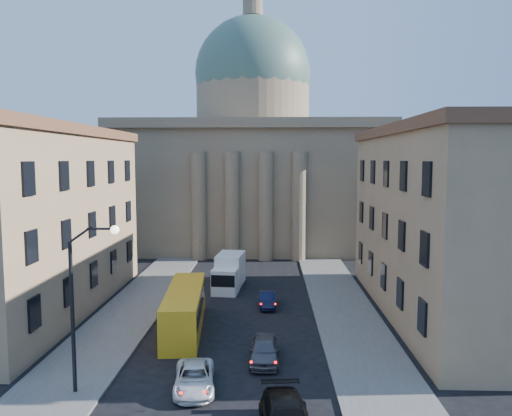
% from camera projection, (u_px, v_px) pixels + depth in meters
% --- Properties ---
extents(sidewalk_left, '(5.00, 60.00, 0.15)m').
position_uv_depth(sidewalk_left, '(116.00, 327.00, 35.79)').
color(sidewalk_left, '#5A5753').
rests_on(sidewalk_left, ground).
extents(sidewalk_right, '(5.00, 60.00, 0.15)m').
position_uv_depth(sidewalk_right, '(354.00, 330.00, 35.29)').
color(sidewalk_right, '#5A5753').
rests_on(sidewalk_right, ground).
extents(church, '(68.02, 28.76, 36.60)m').
position_uv_depth(church, '(253.00, 161.00, 71.65)').
color(church, '#79624B').
rests_on(church, ground).
extents(building_left, '(11.60, 26.60, 14.70)m').
position_uv_depth(building_left, '(22.00, 219.00, 39.29)').
color(building_left, tan).
rests_on(building_left, ground).
extents(building_right, '(11.60, 26.60, 14.70)m').
position_uv_depth(building_right, '(458.00, 220.00, 38.30)').
color(building_right, tan).
rests_on(building_right, ground).
extents(street_lamp, '(2.62, 0.44, 8.83)m').
position_uv_depth(street_lamp, '(82.00, 294.00, 25.28)').
color(street_lamp, black).
rests_on(street_lamp, ground).
extents(car_left_mid, '(2.58, 4.69, 1.24)m').
position_uv_depth(car_left_mid, '(194.00, 378.00, 26.27)').
color(car_left_mid, white).
rests_on(car_left_mid, ground).
extents(car_right_far, '(1.77, 4.30, 1.46)m').
position_uv_depth(car_right_far, '(264.00, 350.00, 29.87)').
color(car_right_far, '#535359').
rests_on(car_right_far, ground).
extents(car_right_distant, '(1.40, 3.75, 1.22)m').
position_uv_depth(car_right_distant, '(267.00, 299.00, 41.00)').
color(car_right_distant, black).
rests_on(car_right_distant, ground).
extents(city_bus, '(3.22, 10.57, 2.93)m').
position_uv_depth(city_bus, '(185.00, 308.00, 35.39)').
color(city_bus, yellow).
rests_on(city_bus, ground).
extents(box_truck, '(2.82, 5.98, 3.18)m').
position_uv_depth(box_truck, '(229.00, 273.00, 46.62)').
color(box_truck, white).
rests_on(box_truck, ground).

